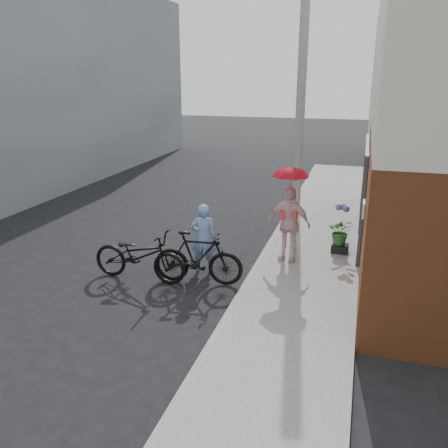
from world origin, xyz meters
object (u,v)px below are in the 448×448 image
at_px(officer, 204,238).
at_px(planter, 340,248).
at_px(utility_pole, 301,101).
at_px(kimono_woman, 289,224).
at_px(bike_right, 198,258).
at_px(bike_left, 139,255).

xyz_separation_m(officer, planter, (2.92, 1.77, -0.57)).
bearing_deg(utility_pole, planter, -66.51).
height_order(officer, kimono_woman, kimono_woman).
distance_m(bike_right, planter, 3.74).
relative_size(bike_left, planter, 5.76).
distance_m(bike_right, kimono_woman, 2.33).
height_order(bike_left, bike_right, bike_right).
relative_size(bike_right, planter, 5.16).
bearing_deg(bike_left, planter, -55.46).
xyz_separation_m(bike_left, planter, (4.09, 2.63, -0.34)).
distance_m(officer, bike_right, 0.70).
height_order(utility_pole, kimono_woman, utility_pole).
bearing_deg(officer, bike_right, 86.75).
xyz_separation_m(officer, bike_right, (0.10, -0.66, -0.21)).
bearing_deg(bike_right, kimono_woman, -51.59).
relative_size(utility_pole, bike_left, 3.27).
relative_size(kimono_woman, planter, 4.73).
xyz_separation_m(utility_pole, bike_left, (-2.48, -6.34, -2.94)).
height_order(officer, bike_right, officer).
bearing_deg(kimono_woman, bike_left, -138.09).
height_order(bike_right, kimono_woman, kimono_woman).
height_order(utility_pole, officer, utility_pole).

